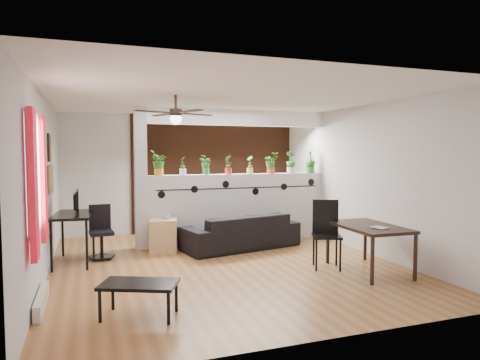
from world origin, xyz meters
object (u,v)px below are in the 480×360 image
Objects in this scene: computer_desk at (73,218)px; sofa at (241,232)px; office_chair at (101,235)px; dining_table at (369,230)px; folding_chair at (326,228)px; potted_plant_6 at (291,162)px; cube_shelf at (164,235)px; potted_plant_4 at (250,164)px; potted_plant_5 at (271,162)px; potted_plant_0 at (159,162)px; potted_plant_1 at (183,165)px; coffee_table at (139,286)px; potted_plant_2 at (206,164)px; ceiling_fan at (176,115)px; potted_plant_7 at (310,161)px; cup at (166,217)px; potted_plant_3 at (228,164)px.

sofa is at bearing 2.12° from computer_desk.
sofa is at bearing -1.08° from office_chair.
dining_table is 0.64m from folding_chair.
cube_shelf is at bearing -172.79° from potted_plant_6.
potted_plant_5 is (0.45, 0.00, 0.03)m from potted_plant_4.
potted_plant_0 is at bearing -180.00° from potted_plant_5.
potted_plant_1 reaches higher than coffee_table.
potted_plant_0 is at bearing 24.22° from computer_desk.
folding_chair is (-0.48, -2.22, -0.97)m from potted_plant_6.
potted_plant_1 is 1.67m from sofa.
sofa is 2.92m from computer_desk.
cube_shelf is 3.55m from dining_table.
sofa is 2.48m from dining_table.
dining_table is at bearing 11.07° from coffee_table.
office_chair is (-2.86, -0.51, -1.15)m from potted_plant_4.
potted_plant_5 is 2.60m from cube_shelf.
folding_chair is 3.17m from coffee_table.
potted_plant_6 reaches higher than potted_plant_4.
potted_plant_4 is 0.62× the size of cube_shelf.
potted_plant_5 is at bearing -158.92° from sofa.
potted_plant_5 is (2.26, 0.00, -0.02)m from potted_plant_0.
potted_plant_2 is (0.45, 0.00, 0.00)m from potted_plant_1.
computer_desk is at bearing 141.86° from ceiling_fan.
potted_plant_2 is at bearing 180.00° from potted_plant_7.
coffee_table is at bearing -74.55° from computer_desk.
potted_plant_6 is 0.50× the size of office_chair.
sofa is at bearing 116.09° from folding_chair.
potted_plant_4 is at bearing -137.53° from sofa.
coffee_table is (-0.75, -2.99, 0.05)m from cube_shelf.
computer_desk is at bearing -171.01° from potted_plant_6.
potted_plant_0 is 2.71m from potted_plant_6.
cup is at bearing -21.29° from sofa.
office_chair reaches higher than cup.
coffee_table is (-2.99, -3.33, -1.24)m from potted_plant_5.
potted_plant_7 is (3.16, 0.00, 0.01)m from potted_plant_0.
potted_plant_3 is 3.32× the size of cup.
potted_plant_0 is 4.00× the size of cup.
folding_chair is (2.23, -2.22, -0.98)m from potted_plant_0.
cube_shelf is (-2.69, -0.34, -1.29)m from potted_plant_6.
potted_plant_4 is at bearing 52.68° from coffee_table.
potted_plant_4 reaches higher than cup.
potted_plant_5 is (1.35, 0.00, 0.03)m from potted_plant_2.
potted_plant_7 is at bearing 0.00° from potted_plant_6.
potted_plant_0 reaches higher than potted_plant_6.
folding_chair is at bearing 20.59° from coffee_table.
potted_plant_3 reaches higher than potted_plant_2.
potted_plant_2 is 3.90m from coffee_table.
potted_plant_0 is 0.50× the size of coffee_table.
potted_plant_6 is 1.90m from sofa.
dining_table is 3.50m from coffee_table.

